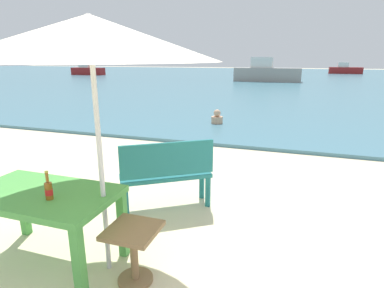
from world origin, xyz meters
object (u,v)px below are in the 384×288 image
(picnic_table_green, at_px, (42,203))
(patio_umbrella, at_px, (90,38))
(boat_sailboat, at_px, (345,70))
(side_table_wood, at_px, (134,247))
(bench_teal_center, at_px, (167,171))
(boat_ferry, at_px, (88,70))
(beer_bottle_amber, at_px, (49,189))
(swimmer_person, at_px, (217,118))
(boat_cargo_ship, at_px, (266,73))

(picnic_table_green, bearing_deg, patio_umbrella, 10.04)
(boat_sailboat, bearing_deg, side_table_wood, -99.55)
(bench_teal_center, relative_size, boat_sailboat, 0.33)
(boat_sailboat, relative_size, boat_ferry, 0.96)
(patio_umbrella, xyz_separation_m, side_table_wood, (0.33, -0.08, -1.76))
(beer_bottle_amber, height_order, bench_teal_center, beer_bottle_amber)
(beer_bottle_amber, distance_m, boat_ferry, 34.11)
(swimmer_person, xyz_separation_m, boat_ferry, (-19.73, 20.88, 0.33))
(patio_umbrella, height_order, boat_sailboat, patio_umbrella)
(swimmer_person, height_order, boat_ferry, boat_ferry)
(boat_cargo_ship, xyz_separation_m, boat_ferry, (-19.54, 3.63, -0.19))
(side_table_wood, bearing_deg, boat_sailboat, 80.45)
(patio_umbrella, bearing_deg, picnic_table_green, -169.96)
(side_table_wood, xyz_separation_m, boat_sailboat, (6.58, 39.12, 0.20))
(picnic_table_green, height_order, swimmer_person, picnic_table_green)
(side_table_wood, relative_size, boat_ferry, 0.14)
(swimmer_person, distance_m, boat_sailboat, 33.25)
(boat_sailboat, bearing_deg, swimmer_person, -102.98)
(picnic_table_green, relative_size, boat_ferry, 0.37)
(boat_cargo_ship, bearing_deg, boat_sailboat, 63.18)
(swimmer_person, bearing_deg, patio_umbrella, -85.20)
(bench_teal_center, bearing_deg, beer_bottle_amber, -107.52)
(picnic_table_green, bearing_deg, boat_ferry, 125.48)
(patio_umbrella, height_order, side_table_wood, patio_umbrella)
(boat_sailboat, bearing_deg, bench_teal_center, -100.28)
(boat_sailboat, xyz_separation_m, boat_ferry, (-27.20, -11.52, 0.02))
(bench_teal_center, bearing_deg, picnic_table_green, -115.38)
(beer_bottle_amber, height_order, boat_sailboat, boat_sailboat)
(boat_cargo_ship, bearing_deg, beer_bottle_amber, -89.20)
(side_table_wood, relative_size, swimmer_person, 1.32)
(beer_bottle_amber, height_order, side_table_wood, beer_bottle_amber)
(side_table_wood, bearing_deg, boat_cargo_ship, 92.58)
(picnic_table_green, height_order, beer_bottle_amber, beer_bottle_amber)
(swimmer_person, bearing_deg, bench_teal_center, -83.32)
(patio_umbrella, distance_m, boat_ferry, 34.22)
(beer_bottle_amber, xyz_separation_m, boat_ferry, (-19.88, 27.72, -0.29))
(boat_sailboat, height_order, boat_ferry, boat_ferry)
(swimmer_person, bearing_deg, boat_sailboat, 77.02)
(side_table_wood, bearing_deg, patio_umbrella, 165.72)
(boat_ferry, bearing_deg, side_table_wood, -53.23)
(boat_sailboat, relative_size, boat_cargo_ship, 0.69)
(side_table_wood, bearing_deg, bench_teal_center, 100.74)
(beer_bottle_amber, xyz_separation_m, bench_teal_center, (0.48, 1.52, -0.31))
(patio_umbrella, xyz_separation_m, boat_ferry, (-20.29, 27.51, -1.55))
(bench_teal_center, distance_m, boat_cargo_ship, 22.59)
(picnic_table_green, bearing_deg, beer_bottle_amber, -27.30)
(boat_ferry, bearing_deg, boat_sailboat, 22.95)
(boat_cargo_ship, bearing_deg, picnic_table_green, -89.66)
(patio_umbrella, distance_m, swimmer_person, 6.92)
(side_table_wood, bearing_deg, picnic_table_green, -178.59)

